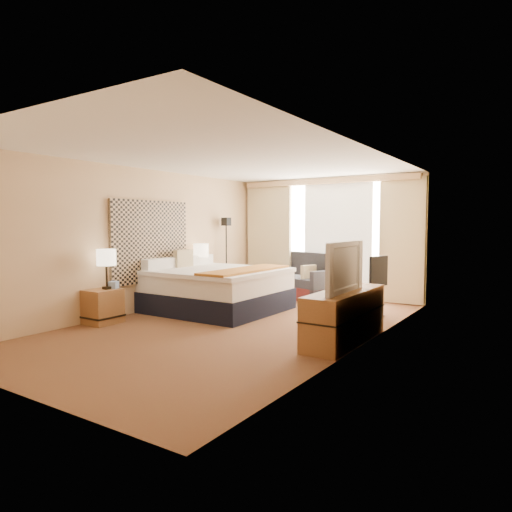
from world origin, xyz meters
The scene contains 21 objects.
floor centered at (0.00, 0.00, 0.00)m, with size 4.20×7.00×0.02m, color #501917.
ceiling centered at (0.00, 0.00, 2.60)m, with size 4.20×7.00×0.02m, color white.
wall_back centered at (0.00, 3.50, 1.30)m, with size 4.20×0.02×2.60m, color #E7BE8C.
wall_front centered at (0.00, -3.50, 1.30)m, with size 4.20×0.02×2.60m, color #E7BE8C.
wall_left centered at (-2.10, 0.00, 1.30)m, with size 0.02×7.00×2.60m, color #E7BE8C.
wall_right centered at (2.10, 0.00, 1.30)m, with size 0.02×7.00×2.60m, color #E7BE8C.
headboard centered at (-2.06, 0.20, 1.28)m, with size 0.06×1.85×1.50m, color black.
nightstand_left centered at (-1.87, -1.05, 0.28)m, with size 0.45×0.52×0.55m, color #9B6338.
nightstand_right centered at (-1.87, 1.45, 0.28)m, with size 0.45×0.52×0.55m, color #9B6338.
media_dresser centered at (1.83, 0.00, 0.35)m, with size 0.50×1.80×0.70m, color #9B6338.
window centered at (0.25, 3.47, 1.32)m, with size 2.30×0.02×2.30m, color white.
curtains centered at (0.00, 3.39, 1.41)m, with size 4.12×0.19×2.56m.
bed centered at (-1.06, 0.84, 0.40)m, with size 2.27×2.08×1.10m.
loveseat centered at (-0.38, 3.04, 0.32)m, with size 1.74×1.28×0.97m.
floor_lamp centered at (-1.90, 2.30, 1.23)m, with size 0.22×0.22×1.74m.
desk_chair centered at (1.56, 1.90, 0.47)m, with size 0.53×0.53×1.05m.
lamp_left centered at (-1.84, -0.99, 1.05)m, with size 0.31×0.31×0.65m.
lamp_right centered at (-1.89, 1.42, 1.05)m, with size 0.31×0.31×0.64m.
tissue_box centered at (-1.80, -0.88, 0.61)m, with size 0.13×0.13×0.12m, color #8FABDD.
telephone centered at (-1.81, 1.61, 0.58)m, with size 0.17×0.13×0.07m, color black.
television centered at (1.78, -0.18, 1.03)m, with size 1.16×0.15×0.67m, color black.
Camera 1 is at (4.16, -5.78, 1.60)m, focal length 32.00 mm.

